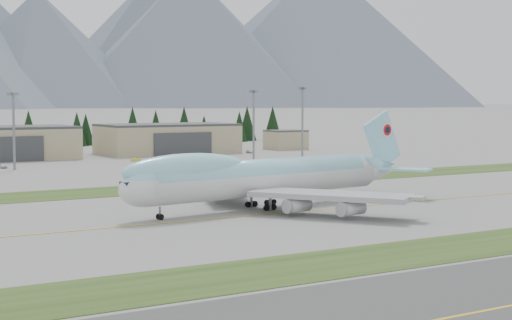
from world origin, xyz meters
TOP-DOWN VIEW (x-y plane):
  - ground at (0.00, 0.00)m, footprint 7000.00×7000.00m
  - grass_strip_near at (0.00, -38.00)m, footprint 400.00×14.00m
  - grass_strip_far at (0.00, 45.00)m, footprint 400.00×18.00m
  - taxiway_line_main at (0.00, 0.00)m, footprint 400.00×0.40m
  - boeing_747_freighter at (-1.06, 6.58)m, footprint 65.59×55.93m
  - hangar_right at (45.00, 149.90)m, footprint 48.00×26.60m
  - control_shed at (95.00, 148.00)m, footprint 14.00×12.00m
  - floodlight_masts at (-14.58, 110.27)m, footprint 180.16×9.02m
  - service_vehicle_a at (-21.75, 115.29)m, footprint 2.50×3.96m
  - service_vehicle_b at (20.76, 120.39)m, footprint 3.54×1.85m
  - service_vehicle_c at (71.19, 135.51)m, footprint 1.61×3.81m
  - conifer_belt at (7.31, 212.54)m, footprint 273.41×17.05m

SIDE VIEW (x-z plane):
  - ground at x=0.00m, z-range 0.00..0.00m
  - grass_strip_near at x=0.00m, z-range -0.04..0.04m
  - grass_strip_far at x=0.00m, z-range -0.04..0.04m
  - taxiway_line_main at x=0.00m, z-range -0.01..0.01m
  - service_vehicle_a at x=-21.75m, z-range -0.63..0.63m
  - service_vehicle_b at x=20.76m, z-range -0.56..0.56m
  - service_vehicle_c at x=71.19m, z-range -0.55..0.55m
  - control_shed at x=95.00m, z-range 0.00..7.60m
  - hangar_right at x=45.00m, z-range -0.01..10.79m
  - boeing_747_freighter at x=-1.06m, z-range -2.93..14.28m
  - conifer_belt at x=7.31m, z-range -0.64..16.09m
  - floodlight_masts at x=-14.58m, z-range 3.84..28.09m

